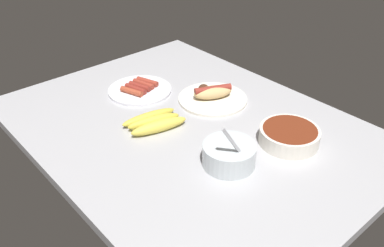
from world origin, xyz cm
name	(u,v)px	position (x,y,z in cm)	size (l,w,h in cm)	color
ground_plane	(189,129)	(0.00, 0.00, -1.50)	(120.00, 90.00, 3.00)	#B2B2B7
bowl_coleslaw	(229,154)	(22.69, -4.81, 3.56)	(15.01, 15.01, 16.21)	silver
bowl_chili	(289,135)	(27.35, 16.17, 2.71)	(18.03, 18.03, 4.94)	white
plate_sausages	(140,89)	(-29.31, 1.55, 0.91)	(23.26, 23.26, 3.09)	white
banana_bunch	(154,122)	(-6.50, -8.84, 1.82)	(14.03, 20.05, 3.78)	#E5D14C
plate_hotdog_assembled	(212,96)	(-6.97, 17.14, 1.77)	(24.44, 24.44, 5.61)	white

